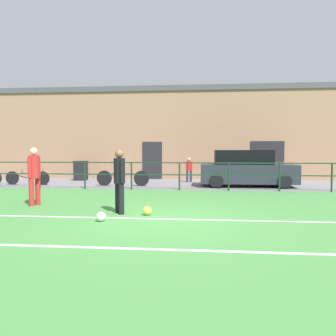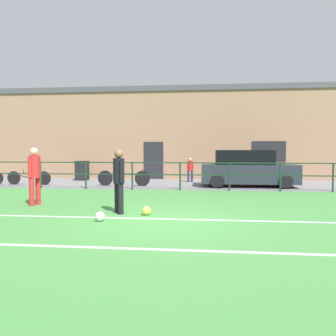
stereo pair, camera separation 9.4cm
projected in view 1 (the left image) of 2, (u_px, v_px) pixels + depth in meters
name	position (u px, v px, depth m)	size (l,w,h in m)	color
ground	(163.00, 221.00, 8.07)	(60.00, 44.00, 0.04)	#478C42
field_line_touchline	(163.00, 219.00, 8.21)	(36.00, 0.11, 0.00)	white
field_line_hash	(146.00, 249.00, 5.73)	(36.00, 0.11, 0.00)	white
pavement_strip	(183.00, 184.00, 16.52)	(48.00, 5.00, 0.02)	slate
perimeter_fence	(179.00, 172.00, 13.99)	(36.07, 0.07, 1.15)	#193823
clubhouse_facade	(187.00, 133.00, 20.05)	(28.00, 2.56, 5.21)	#A37A5B
player_goalkeeper	(119.00, 177.00, 8.87)	(0.31, 0.39, 1.67)	black
player_striker	(34.00, 173.00, 10.16)	(0.30, 0.46, 1.73)	red
soccer_ball_match	(147.00, 211.00, 8.68)	(0.23, 0.23, 0.23)	#E5E04C
soccer_ball_spare	(101.00, 217.00, 7.93)	(0.23, 0.23, 0.23)	white
spectator_child	(189.00, 168.00, 17.32)	(0.33, 0.22, 1.24)	#232D4C
parked_car_red	(246.00, 169.00, 15.32)	(4.18, 1.86, 1.63)	#282D38
bicycle_parked_1	(27.00, 178.00, 15.93)	(2.13, 0.04, 0.73)	black
bicycle_parked_2	(123.00, 178.00, 15.47)	(2.41, 0.04, 0.78)	black
trash_bin_0	(81.00, 171.00, 18.30)	(0.66, 0.56, 1.04)	black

